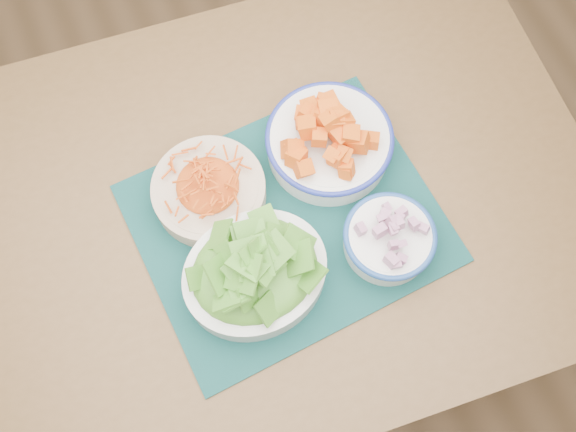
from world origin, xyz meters
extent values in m
plane|color=#977149|center=(0.00, 0.00, 0.00)|extent=(4.00, 4.00, 0.00)
cube|color=brown|center=(-0.20, -0.07, 0.73)|extent=(1.33, 0.94, 0.04)
cylinder|color=brown|center=(0.34, -0.48, 0.35)|extent=(0.06, 0.06, 0.71)
cylinder|color=brown|center=(0.40, 0.24, 0.35)|extent=(0.06, 0.06, 0.71)
cube|color=#092B2B|center=(-0.14, -0.13, 0.75)|extent=(0.52, 0.44, 0.00)
cylinder|color=beige|center=(-0.24, -0.03, 0.78)|extent=(0.22, 0.22, 0.04)
ellipsoid|color=orange|center=(-0.24, -0.03, 0.81)|extent=(0.17, 0.17, 0.03)
cylinder|color=white|center=(-0.02, -0.03, 0.78)|extent=(0.24, 0.24, 0.05)
torus|color=#202E96|center=(-0.02, -0.03, 0.80)|extent=(0.22, 0.22, 0.01)
ellipsoid|color=orange|center=(-0.02, -0.03, 0.84)|extent=(0.19, 0.19, 0.06)
ellipsoid|color=#32771C|center=(-0.22, -0.20, 0.84)|extent=(0.21, 0.18, 0.06)
cylinder|color=white|center=(0.00, -0.23, 0.78)|extent=(0.19, 0.19, 0.05)
torus|color=#1F4790|center=(0.00, -0.23, 0.80)|extent=(0.15, 0.15, 0.01)
ellipsoid|color=#7E1E4E|center=(0.00, -0.23, 0.82)|extent=(0.13, 0.13, 0.03)
camera|label=1|loc=(-0.29, -0.48, 1.78)|focal=40.00mm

